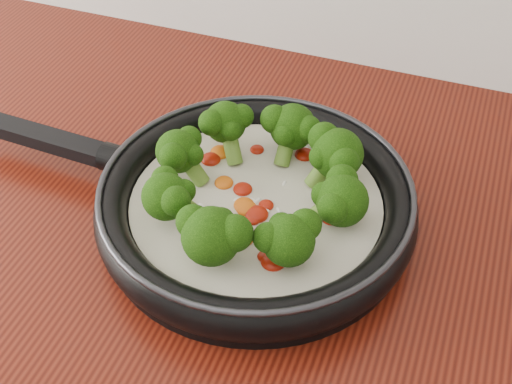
% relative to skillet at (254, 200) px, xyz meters
% --- Properties ---
extents(skillet, '(0.56, 0.37, 0.10)m').
position_rel_skillet_xyz_m(skillet, '(0.00, 0.00, 0.00)').
color(skillet, black).
rests_on(skillet, counter).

